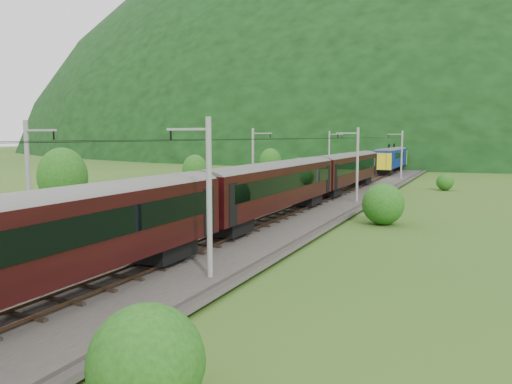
% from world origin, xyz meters
% --- Properties ---
extents(ground, '(600.00, 600.00, 0.00)m').
position_xyz_m(ground, '(0.00, 0.00, 0.00)').
color(ground, '#2E571B').
rests_on(ground, ground).
extents(railbed, '(14.00, 220.00, 0.30)m').
position_xyz_m(railbed, '(0.00, 10.00, 0.15)').
color(railbed, '#38332D').
rests_on(railbed, ground).
extents(track_left, '(2.40, 220.00, 0.27)m').
position_xyz_m(track_left, '(-2.40, 10.00, 0.37)').
color(track_left, brown).
rests_on(track_left, railbed).
extents(track_right, '(2.40, 220.00, 0.27)m').
position_xyz_m(track_right, '(2.40, 10.00, 0.37)').
color(track_right, brown).
rests_on(track_right, railbed).
extents(catenary_left, '(2.54, 192.28, 8.00)m').
position_xyz_m(catenary_left, '(-6.12, 32.00, 4.50)').
color(catenary_left, gray).
rests_on(catenary_left, railbed).
extents(catenary_right, '(2.54, 192.28, 8.00)m').
position_xyz_m(catenary_right, '(6.12, 32.00, 4.50)').
color(catenary_right, gray).
rests_on(catenary_right, railbed).
extents(overhead_wires, '(4.83, 198.00, 0.03)m').
position_xyz_m(overhead_wires, '(0.00, 10.00, 7.10)').
color(overhead_wires, black).
rests_on(overhead_wires, ground).
extents(mountain_main, '(504.00, 360.00, 244.00)m').
position_xyz_m(mountain_main, '(0.00, 260.00, 0.00)').
color(mountain_main, black).
rests_on(mountain_main, ground).
extents(mountain_ridge, '(336.00, 280.00, 132.00)m').
position_xyz_m(mountain_ridge, '(-120.00, 300.00, 0.00)').
color(mountain_ridge, black).
rests_on(mountain_ridge, ground).
extents(train, '(3.26, 155.38, 5.68)m').
position_xyz_m(train, '(2.40, 5.12, 3.81)').
color(train, black).
rests_on(train, ground).
extents(hazard_post_near, '(0.18, 0.18, 1.72)m').
position_xyz_m(hazard_post_near, '(-0.52, 66.20, 1.16)').
color(hazard_post_near, red).
rests_on(hazard_post_near, railbed).
extents(hazard_post_far, '(0.17, 0.17, 1.55)m').
position_xyz_m(hazard_post_far, '(0.28, 58.10, 1.08)').
color(hazard_post_far, red).
rests_on(hazard_post_far, railbed).
extents(signal, '(0.25, 0.25, 2.25)m').
position_xyz_m(signal, '(-4.62, 34.72, 1.62)').
color(signal, black).
rests_on(signal, railbed).
extents(vegetation_left, '(9.94, 142.27, 6.36)m').
position_xyz_m(vegetation_left, '(-13.87, 12.09, 2.44)').
color(vegetation_left, '#1B4C14').
rests_on(vegetation_left, ground).
extents(vegetation_right, '(5.79, 95.42, 3.13)m').
position_xyz_m(vegetation_right, '(11.70, 0.83, 1.40)').
color(vegetation_right, '#1B4C14').
rests_on(vegetation_right, ground).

